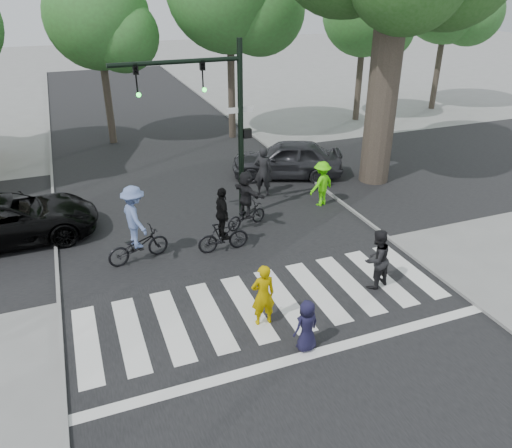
{
  "coord_description": "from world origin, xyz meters",
  "views": [
    {
      "loc": [
        -4.11,
        -8.92,
        7.7
      ],
      "look_at": [
        0.5,
        3.0,
        1.3
      ],
      "focal_mm": 35.0,
      "sensor_mm": 36.0,
      "label": 1
    }
  ],
  "objects": [
    {
      "name": "car_suv",
      "position": [
        -6.31,
        7.14,
        0.75
      ],
      "size": [
        5.49,
        2.64,
        1.51
      ],
      "primitive_type": "imported",
      "rotation": [
        0.0,
        0.0,
        1.6
      ],
      "color": "black",
      "rests_on": "ground"
    },
    {
      "name": "car_grey",
      "position": [
        4.3,
        9.21,
        0.78
      ],
      "size": [
        4.96,
        3.45,
        1.57
      ],
      "primitive_type": "imported",
      "rotation": [
        0.0,
        0.0,
        -1.96
      ],
      "color": "#2C2C30",
      "rests_on": "ground"
    },
    {
      "name": "road_cross",
      "position": [
        0.0,
        8.0,
        0.01
      ],
      "size": [
        70.0,
        10.0,
        0.01
      ],
      "primitive_type": "cube",
      "color": "black",
      "rests_on": "ground"
    },
    {
      "name": "bg_tree_2",
      "position": [
        -1.76,
        16.62,
        5.78
      ],
      "size": [
        5.04,
        4.8,
        8.4
      ],
      "color": "brown",
      "rests_on": "ground"
    },
    {
      "name": "bystander_hivis",
      "position": [
        4.27,
        6.07,
        0.84
      ],
      "size": [
        1.24,
        0.98,
        1.69
      ],
      "primitive_type": "imported",
      "rotation": [
        0.0,
        0.0,
        3.51
      ],
      "color": "#58F80B",
      "rests_on": "ground"
    },
    {
      "name": "curb_left",
      "position": [
        -5.05,
        5.0,
        0.05
      ],
      "size": [
        0.1,
        70.0,
        0.1
      ],
      "primitive_type": "cube",
      "color": "gray",
      "rests_on": "ground"
    },
    {
      "name": "road_stem",
      "position": [
        0.0,
        5.0,
        0.01
      ],
      "size": [
        10.0,
        70.0,
        0.01
      ],
      "primitive_type": "cube",
      "color": "black",
      "rests_on": "ground"
    },
    {
      "name": "bg_tree_5",
      "position": [
        18.27,
        16.69,
        6.36
      ],
      "size": [
        5.67,
        5.4,
        9.3
      ],
      "color": "brown",
      "rests_on": "ground"
    },
    {
      "name": "pedestrian_child",
      "position": [
        0.19,
        -0.95,
        0.64
      ],
      "size": [
        0.7,
        0.54,
        1.29
      ],
      "primitive_type": "imported",
      "rotation": [
        0.0,
        0.0,
        3.36
      ],
      "color": "#191733",
      "rests_on": "ground"
    },
    {
      "name": "cyclist_mid",
      "position": [
        -0.17,
        4.07,
        0.86
      ],
      "size": [
        1.61,
        0.98,
        2.1
      ],
      "color": "black",
      "rests_on": "ground"
    },
    {
      "name": "bg_tree_4",
      "position": [
        12.23,
        16.12,
        5.64
      ],
      "size": [
        4.83,
        4.6,
        8.15
      ],
      "color": "brown",
      "rests_on": "ground"
    },
    {
      "name": "pedestrian_woman",
      "position": [
        -0.37,
        0.27,
        0.82
      ],
      "size": [
        0.62,
        0.42,
        1.64
      ],
      "primitive_type": "imported",
      "rotation": [
        0.0,
        0.0,
        3.1
      ],
      "color": "#B99600",
      "rests_on": "ground"
    },
    {
      "name": "cyclist_left",
      "position": [
        -2.71,
        4.43,
        1.03
      ],
      "size": [
        1.98,
        1.36,
        2.39
      ],
      "color": "black",
      "rests_on": "ground"
    },
    {
      "name": "cyclist_right",
      "position": [
        1.07,
        5.38,
        0.89
      ],
      "size": [
        1.67,
        1.54,
        2.0
      ],
      "color": "black",
      "rests_on": "ground"
    },
    {
      "name": "traffic_signal",
      "position": [
        0.35,
        6.2,
        3.9
      ],
      "size": [
        4.45,
        0.29,
        6.0
      ],
      "color": "black",
      "rests_on": "ground"
    },
    {
      "name": "bystander_dark",
      "position": [
        2.63,
        7.76,
        0.96
      ],
      "size": [
        0.83,
        0.76,
        1.91
      ],
      "primitive_type": "imported",
      "rotation": [
        0.0,
        0.0,
        2.58
      ],
      "color": "black",
      "rests_on": "ground"
    },
    {
      "name": "curb_right",
      "position": [
        5.05,
        5.0,
        0.05
      ],
      "size": [
        0.1,
        70.0,
        0.1
      ],
      "primitive_type": "cube",
      "color": "gray",
      "rests_on": "ground"
    },
    {
      "name": "crosswalk",
      "position": [
        0.0,
        0.66,
        0.01
      ],
      "size": [
        10.0,
        3.85,
        0.01
      ],
      "color": "silver",
      "rests_on": "ground"
    },
    {
      "name": "pedestrian_adult",
      "position": [
        3.09,
        0.69,
        0.86
      ],
      "size": [
        0.98,
        0.85,
        1.72
      ],
      "primitive_type": "imported",
      "rotation": [
        0.0,
        0.0,
        3.41
      ],
      "color": "black",
      "rests_on": "ground"
    },
    {
      "name": "ground",
      "position": [
        0.0,
        0.0,
        0.0
      ],
      "size": [
        120.0,
        120.0,
        0.0
      ],
      "primitive_type": "plane",
      "color": "gray",
      "rests_on": "ground"
    }
  ]
}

